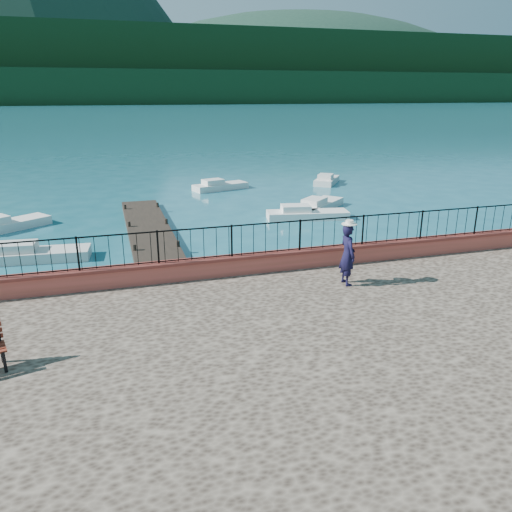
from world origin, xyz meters
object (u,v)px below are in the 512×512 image
boat_4 (220,184)px  boat_1 (308,212)px  person (348,255)px  boat_0 (34,251)px  boat_3 (5,222)px  boat_2 (319,203)px  boat_5 (327,178)px

boat_4 → boat_1: bearing=-90.8°
boat_1 → person: bearing=-96.8°
boat_0 → person: bearing=-37.3°
boat_1 → boat_4: (-2.61, 9.68, 0.00)m
boat_0 → boat_3: (-1.93, 5.46, 0.00)m
boat_3 → boat_4: bearing=-5.1°
boat_1 → boat_2: 2.41m
boat_3 → boat_5: (20.82, 7.59, 0.00)m
boat_3 → boat_1: bearing=-43.9°
boat_4 → boat_5: size_ratio=1.18×
boat_1 → boat_0: bearing=-155.5°
person → boat_5: 23.86m
boat_2 → boat_1: bearing=-169.4°
boat_5 → boat_3: bearing=146.3°
boat_2 → boat_4: same height
boat_2 → boat_5: bearing=21.4°
person → boat_1: person is taller
person → boat_3: size_ratio=0.42×
boat_1 → boat_3: size_ratio=1.03×
boat_3 → boat_5: 22.16m
person → boat_3: (-11.43, 14.28, -1.70)m
person → boat_5: (9.39, 21.87, -1.70)m
person → boat_0: person is taller
boat_3 → boat_4: same height
person → boat_5: person is taller
person → boat_4: 21.88m
boat_1 → boat_3: (-15.25, 2.18, 0.00)m
boat_3 → boat_4: 14.70m
boat_4 → boat_5: 8.18m
boat_0 → boat_2: size_ratio=1.01×
boat_4 → boat_0: bearing=-145.5°
person → boat_3: person is taller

